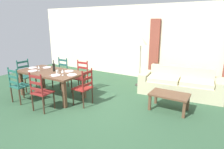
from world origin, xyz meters
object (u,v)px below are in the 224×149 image
(dining_chair_far_right, at_px, (81,76))
(wine_bottle, at_px, (54,67))
(dining_chair_near_right, at_px, (41,92))
(wine_glass_near_left, at_px, (39,67))
(dining_chair_far_left, at_px, (61,73))
(coffee_cup_primary, at_px, (57,72))
(dining_chair_head_east, at_px, (84,87))
(dining_chair_head_west, at_px, (26,75))
(dining_table, at_px, (51,74))
(coffee_table, at_px, (169,96))
(standing_lamp, at_px, (141,44))
(wine_glass_near_right, at_px, (62,71))
(couch, at_px, (179,85))
(dining_chair_near_left, at_px, (19,85))

(dining_chair_far_right, bearing_deg, wine_bottle, -116.15)
(dining_chair_near_right, bearing_deg, wine_glass_near_left, 141.84)
(dining_chair_far_left, xyz_separation_m, coffee_cup_primary, (0.73, -0.82, 0.32))
(dining_chair_far_right, distance_m, dining_chair_head_east, 1.05)
(dining_chair_far_left, height_order, dining_chair_head_west, same)
(dining_table, xyz_separation_m, dining_chair_head_west, (-1.15, -0.00, -0.19))
(wine_glass_near_left, bearing_deg, dining_chair_far_left, 96.07)
(coffee_table, bearing_deg, dining_chair_far_right, -178.48)
(dining_table, height_order, standing_lamp, standing_lamp)
(wine_glass_near_right, relative_size, coffee_cup_primary, 1.79)
(wine_bottle, relative_size, coffee_table, 0.35)
(dining_chair_head_west, bearing_deg, coffee_cup_primary, -2.55)
(dining_chair_far_right, relative_size, couch, 0.41)
(dining_chair_near_left, xyz_separation_m, wine_glass_near_left, (0.11, 0.59, 0.38))
(dining_table, xyz_separation_m, wine_bottle, (0.07, 0.05, 0.20))
(dining_chair_near_right, relative_size, coffee_table, 1.07)
(dining_chair_far_left, distance_m, coffee_table, 3.53)
(wine_bottle, relative_size, coffee_cup_primary, 3.51)
(dining_chair_head_east, distance_m, coffee_table, 2.12)
(dining_chair_head_west, bearing_deg, dining_chair_near_right, -25.44)
(wine_bottle, distance_m, wine_glass_near_left, 0.44)
(dining_chair_head_west, distance_m, dining_chair_head_east, 2.31)
(wine_glass_near_left, relative_size, coffee_table, 0.18)
(standing_lamp, bearing_deg, dining_chair_near_right, -112.55)
(dining_table, xyz_separation_m, wine_glass_near_right, (0.59, -0.14, 0.20))
(wine_bottle, bearing_deg, coffee_cup_primary, -25.53)
(dining_chair_near_left, bearing_deg, coffee_table, 23.93)
(dining_table, relative_size, wine_glass_near_left, 11.80)
(coffee_table, bearing_deg, dining_chair_head_west, -168.99)
(dining_chair_far_left, relative_size, coffee_table, 1.07)
(coffee_cup_primary, relative_size, standing_lamp, 0.05)
(dining_chair_far_left, xyz_separation_m, coffee_table, (3.52, 0.07, -0.12))
(dining_chair_far_left, bearing_deg, wine_glass_near_left, -83.93)
(dining_table, bearing_deg, wine_glass_near_left, -155.42)
(dining_chair_head_east, height_order, wine_bottle, wine_bottle)
(dining_table, relative_size, dining_chair_head_west, 1.98)
(wine_bottle, height_order, wine_glass_near_right, wine_bottle)
(wine_bottle, height_order, coffee_cup_primary, wine_bottle)
(wine_bottle, height_order, standing_lamp, standing_lamp)
(dining_chair_head_east, height_order, couch, dining_chair_head_east)
(dining_chair_head_east, distance_m, couch, 2.81)
(dining_table, distance_m, dining_chair_head_east, 1.17)
(wine_glass_near_right, bearing_deg, standing_lamp, 64.05)
(dining_chair_far_left, relative_size, wine_glass_near_right, 5.96)
(dining_chair_near_right, height_order, standing_lamp, standing_lamp)
(dining_chair_far_left, distance_m, couch, 3.73)
(dining_chair_far_left, xyz_separation_m, standing_lamp, (2.16, 1.47, 0.93))
(coffee_table, bearing_deg, wine_bottle, -165.64)
(dining_chair_far_left, distance_m, wine_glass_near_right, 1.40)
(wine_bottle, relative_size, wine_glass_near_right, 1.96)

